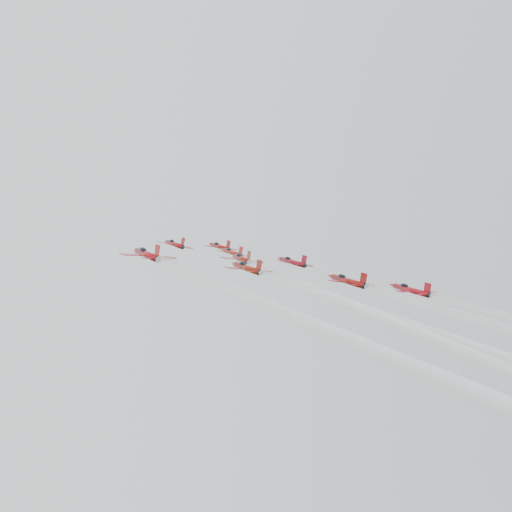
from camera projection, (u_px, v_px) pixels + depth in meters
name	position (u px, v px, depth m)	size (l,w,h in m)	color
jet_lead	(220.00, 247.00, 169.96)	(9.85, 13.06, 6.81)	maroon
jet_row2_left	(174.00, 244.00, 149.44)	(9.25, 12.26, 6.39)	#9F0F10
jet_row2_center	(232.00, 252.00, 154.65)	(8.94, 11.85, 6.18)	#AB2110
jet_row2_right	(292.00, 262.00, 158.04)	(10.19, 13.51, 7.04)	maroon
jet_center	(354.00, 300.00, 94.20)	(10.04, 99.36, 46.53)	maroon
jet_rear_farleft	(248.00, 312.00, 65.26)	(10.23, 101.25, 47.42)	#A20F13
jet_rear_left	(384.00, 322.00, 75.47)	(9.55, 94.45, 44.23)	maroon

